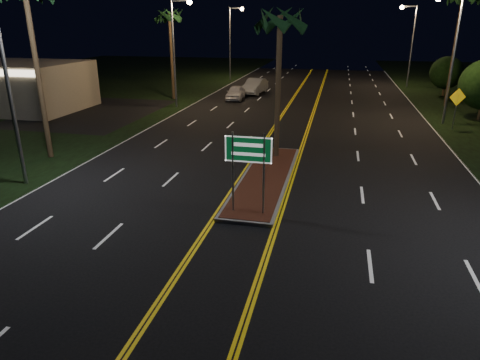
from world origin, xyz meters
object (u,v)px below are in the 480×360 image
(streetlight_right_mid, at_px, (450,45))
(median_island, at_px, (266,178))
(highway_sign, at_px, (248,157))
(palm_median, at_px, (280,20))
(shrub_far, at_px, (447,73))
(car_far, at_px, (255,85))
(streetlight_left_near, at_px, (11,60))
(streetlight_left_mid, at_px, (177,41))
(streetlight_left_far, at_px, (233,35))
(palm_left_far, at_px, (169,16))
(car_near, at_px, (236,91))
(warning_sign, at_px, (457,102))
(streetlight_right_far, at_px, (410,37))

(streetlight_right_mid, bearing_deg, median_island, -125.28)
(highway_sign, xyz_separation_m, palm_median, (0.00, 7.70, 4.87))
(shrub_far, relative_size, car_far, 0.73)
(streetlight_left_near, distance_m, streetlight_left_mid, 20.00)
(streetlight_left_near, bearing_deg, car_far, 80.15)
(streetlight_left_near, height_order, streetlight_left_far, same)
(streetlight_right_mid, height_order, palm_left_far, streetlight_right_mid)
(highway_sign, xyz_separation_m, car_near, (-6.71, 26.25, -1.62))
(streetlight_left_far, distance_m, streetlight_right_mid, 30.57)
(streetlight_left_far, height_order, warning_sign, streetlight_left_far)
(streetlight_right_mid, height_order, warning_sign, streetlight_right_mid)
(streetlight_right_mid, bearing_deg, shrub_far, 77.18)
(streetlight_left_near, bearing_deg, car_near, 81.15)
(median_island, height_order, streetlight_right_mid, streetlight_right_mid)
(palm_median, bearing_deg, car_far, 103.80)
(palm_left_far, bearing_deg, streetlight_left_near, -84.79)
(streetlight_left_far, bearing_deg, shrub_far, -18.14)
(streetlight_left_near, relative_size, streetlight_left_mid, 1.00)
(shrub_far, bearing_deg, median_island, -115.45)
(streetlight_left_mid, xyz_separation_m, streetlight_right_far, (21.23, 18.00, 0.00))
(streetlight_left_mid, distance_m, streetlight_right_far, 27.83)
(streetlight_left_far, relative_size, car_far, 1.65)
(palm_median, bearing_deg, median_island, -90.00)
(streetlight_left_far, xyz_separation_m, streetlight_right_far, (21.23, -2.00, 0.00))
(median_island, bearing_deg, car_near, 106.94)
(car_far, bearing_deg, warning_sign, -31.01)
(streetlight_left_near, bearing_deg, palm_left_far, 95.21)
(highway_sign, height_order, car_near, highway_sign)
(streetlight_left_far, bearing_deg, median_island, -74.00)
(streetlight_left_mid, bearing_deg, streetlight_right_mid, -5.38)
(palm_left_far, xyz_separation_m, car_near, (6.09, 1.04, -6.96))
(car_far, bearing_deg, palm_left_far, -138.07)
(highway_sign, distance_m, warning_sign, 20.69)
(streetlight_right_mid, bearing_deg, palm_left_far, 165.63)
(car_far, relative_size, warning_sign, 1.88)
(streetlight_left_far, distance_m, warning_sign, 32.58)
(streetlight_left_near, relative_size, car_far, 1.65)
(warning_sign, bearing_deg, streetlight_left_far, 110.89)
(median_island, xyz_separation_m, streetlight_left_near, (-10.61, -3.00, 5.57))
(median_island, distance_m, palm_left_far, 25.76)
(highway_sign, relative_size, streetlight_left_near, 0.36)
(streetlight_left_mid, height_order, streetlight_right_mid, same)
(highway_sign, height_order, streetlight_right_far, streetlight_right_far)
(streetlight_right_mid, xyz_separation_m, palm_median, (-10.61, -11.50, 1.62))
(streetlight_right_far, bearing_deg, highway_sign, -105.15)
(streetlight_right_far, bearing_deg, streetlight_left_near, -119.19)
(shrub_far, xyz_separation_m, car_far, (-19.35, -2.88, -1.43))
(highway_sign, xyz_separation_m, warning_sign, (11.26, 17.35, -0.48))
(streetlight_right_far, bearing_deg, streetlight_left_mid, -139.70)
(streetlight_right_mid, height_order, car_near, streetlight_right_mid)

